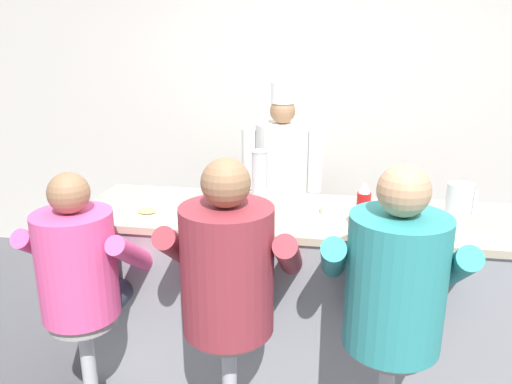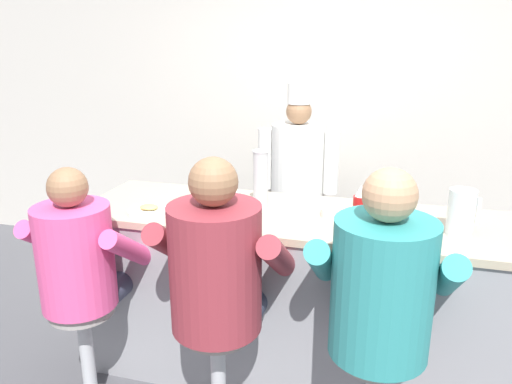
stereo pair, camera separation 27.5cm
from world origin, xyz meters
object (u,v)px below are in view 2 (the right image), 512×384
diner_seated_maroon (218,273)px  cook_in_whites_near (297,178)px  hot_sauce_bottle_orange (378,226)px  water_pitcher_clear (461,212)px  diner_seated_teal (382,293)px  coffee_mug_white (233,199)px  coffee_mug_blue (213,215)px  diner_seated_pink (80,263)px  ketchup_bottle_red (360,211)px  cereal_bowl (334,212)px  breakfast_plate (149,210)px  napkin_dispenser_chrome (241,210)px  cup_stack_steel (261,179)px

diner_seated_maroon → cook_in_whites_near: bearing=88.6°
hot_sauce_bottle_orange → water_pitcher_clear: size_ratio=0.68×
diner_seated_teal → hot_sauce_bottle_orange: bearing=98.2°
hot_sauce_bottle_orange → coffee_mug_white: bearing=159.2°
coffee_mug_blue → cook_in_whites_near: size_ratio=0.08×
hot_sauce_bottle_orange → diner_seated_pink: diner_seated_pink is taller
hot_sauce_bottle_orange → water_pitcher_clear: (0.39, 0.20, 0.04)m
ketchup_bottle_red → cereal_bowl: bearing=124.6°
hot_sauce_bottle_orange → breakfast_plate: bearing=176.4°
napkin_dispenser_chrome → cook_in_whites_near: bearing=88.0°
water_pitcher_clear → breakfast_plate: (-1.63, -0.12, -0.10)m
coffee_mug_blue → diner_seated_pink: bearing=-153.0°
diner_seated_maroon → diner_seated_teal: (0.75, 0.00, 0.00)m
coffee_mug_blue → diner_seated_teal: diner_seated_teal is taller
diner_seated_pink → diner_seated_maroon: 0.75m
ketchup_bottle_red → diner_seated_teal: (0.14, -0.36, -0.24)m
coffee_mug_white → cup_stack_steel: cup_stack_steel is taller
diner_seated_pink → cook_in_whites_near: cook_in_whites_near is taller
coffee_mug_white → coffee_mug_blue: 0.29m
ketchup_bottle_red → cereal_bowl: 0.28m
napkin_dispenser_chrome → cook_in_whites_near: cook_in_whites_near is taller
breakfast_plate → diner_seated_pink: size_ratio=0.17×
coffee_mug_blue → ketchup_bottle_red: bearing=4.2°
cereal_bowl → diner_seated_maroon: (-0.47, -0.58, -0.15)m
cup_stack_steel → cook_in_whites_near: cook_in_whites_near is taller
cup_stack_steel → cook_in_whites_near: (-0.00, 1.10, -0.29)m
hot_sauce_bottle_orange → diner_seated_maroon: bearing=-158.2°
napkin_dispenser_chrome → diner_seated_teal: diner_seated_teal is taller
diner_seated_teal → cook_in_whites_near: cook_in_whites_near is taller
coffee_mug_blue → cup_stack_steel: size_ratio=0.37×
cereal_bowl → coffee_mug_blue: bearing=-156.0°
hot_sauce_bottle_orange → cereal_bowl: size_ratio=1.08×
hot_sauce_bottle_orange → diner_seated_pink: 1.51m
hot_sauce_bottle_orange → ketchup_bottle_red: bearing=140.0°
breakfast_plate → cup_stack_steel: 0.65m
hot_sauce_bottle_orange → napkin_dispenser_chrome: size_ratio=1.28×
water_pitcher_clear → coffee_mug_blue: size_ratio=1.88×
cereal_bowl → diner_seated_teal: size_ratio=0.10×
coffee_mug_blue → napkin_dispenser_chrome: 0.15m
cook_in_whites_near → cereal_bowl: bearing=-69.5°
diner_seated_pink → diner_seated_maroon: size_ratio=0.93×
cereal_bowl → diner_seated_pink: (-1.22, -0.58, -0.19)m
diner_seated_teal → coffee_mug_white: bearing=145.5°
water_pitcher_clear → diner_seated_teal: diner_seated_teal is taller
coffee_mug_white → diner_seated_teal: (0.87, -0.60, -0.16)m
diner_seated_teal → cook_in_whites_near: size_ratio=0.90×
hot_sauce_bottle_orange → cereal_bowl: (-0.24, 0.29, -0.05)m
water_pitcher_clear → coffee_mug_white: bearing=174.6°
water_pitcher_clear → breakfast_plate: 1.64m
cereal_bowl → diner_seated_maroon: bearing=-129.0°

